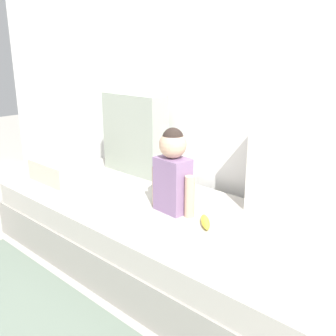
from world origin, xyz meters
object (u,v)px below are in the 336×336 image
(folded_blanket, at_px, (61,170))
(toddler, at_px, (173,171))
(couch, at_px, (165,238))
(banana, at_px, (205,222))
(throw_pillow_right, at_px, (303,169))
(throw_pillow_left, at_px, (135,134))

(folded_blanket, bearing_deg, toddler, 7.64)
(couch, distance_m, banana, 0.38)
(throw_pillow_right, xyz_separation_m, toddler, (-0.59, -0.35, -0.05))
(banana, height_order, folded_blanket, folded_blanket)
(throw_pillow_left, xyz_separation_m, folded_blanket, (-0.24, -0.48, -0.22))
(throw_pillow_left, relative_size, banana, 3.40)
(throw_pillow_left, height_order, throw_pillow_right, throw_pillow_left)
(couch, height_order, throw_pillow_right, throw_pillow_right)
(throw_pillow_left, bearing_deg, toddler, -27.04)
(throw_pillow_left, bearing_deg, folded_blanket, -116.90)
(throw_pillow_right, bearing_deg, throw_pillow_left, 180.00)
(couch, height_order, throw_pillow_left, throw_pillow_left)
(couch, distance_m, throw_pillow_left, 0.88)
(couch, bearing_deg, banana, -3.88)
(banana, xyz_separation_m, folded_blanket, (-1.19, -0.09, 0.05))
(couch, relative_size, toddler, 4.85)
(toddler, bearing_deg, throw_pillow_left, 152.96)
(throw_pillow_right, height_order, toddler, throw_pillow_right)
(banana, bearing_deg, throw_pillow_right, 49.55)
(couch, relative_size, banana, 13.68)
(toddler, relative_size, banana, 2.82)
(toddler, bearing_deg, throw_pillow_right, 31.13)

